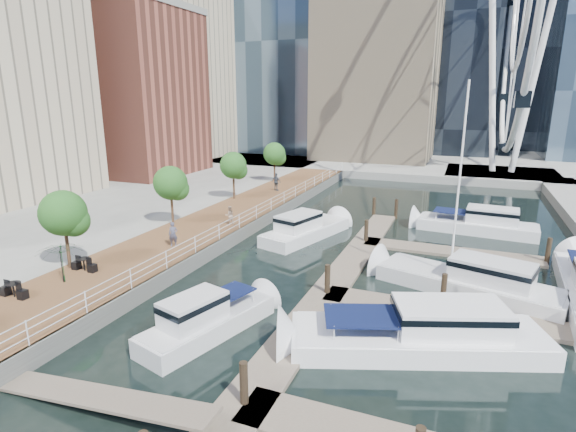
# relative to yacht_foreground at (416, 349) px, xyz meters

# --- Properties ---
(ground) EXTENTS (520.00, 520.00, 0.00)m
(ground) POSITION_rel_yacht_foreground_xyz_m (-8.22, -4.18, 0.00)
(ground) COLOR black
(ground) RESTS_ON ground
(boardwalk) EXTENTS (6.00, 60.00, 1.00)m
(boardwalk) POSITION_rel_yacht_foreground_xyz_m (-17.22, 10.82, 0.50)
(boardwalk) COLOR brown
(boardwalk) RESTS_ON ground
(seawall) EXTENTS (0.25, 60.00, 1.00)m
(seawall) POSITION_rel_yacht_foreground_xyz_m (-14.22, 10.82, 0.50)
(seawall) COLOR #595954
(seawall) RESTS_ON ground
(land_far) EXTENTS (200.00, 114.00, 1.00)m
(land_far) POSITION_rel_yacht_foreground_xyz_m (-8.22, 97.82, 0.50)
(land_far) COLOR gray
(land_far) RESTS_ON ground
(pier) EXTENTS (14.00, 12.00, 1.00)m
(pier) POSITION_rel_yacht_foreground_xyz_m (5.78, 47.82, 0.50)
(pier) COLOR gray
(pier) RESTS_ON ground
(railing) EXTENTS (0.10, 60.00, 1.05)m
(railing) POSITION_rel_yacht_foreground_xyz_m (-14.32, 10.82, 1.52)
(railing) COLOR white
(railing) RESTS_ON boardwalk
(floating_docks) EXTENTS (16.00, 34.00, 2.60)m
(floating_docks) POSITION_rel_yacht_foreground_xyz_m (-0.25, 5.80, 0.49)
(floating_docks) COLOR #6D6051
(floating_docks) RESTS_ON ground
(midrise_condos) EXTENTS (19.00, 67.00, 28.00)m
(midrise_condos) POSITION_rel_yacht_foreground_xyz_m (-41.79, 22.64, 13.42)
(midrise_condos) COLOR #BCAD8E
(midrise_condos) RESTS_ON ground
(street_trees) EXTENTS (2.60, 42.60, 4.60)m
(street_trees) POSITION_rel_yacht_foreground_xyz_m (-19.62, 9.82, 4.29)
(street_trees) COLOR #3F2B1C
(street_trees) RESTS_ON ground
(yacht_foreground) EXTENTS (12.31, 7.10, 2.15)m
(yacht_foreground) POSITION_rel_yacht_foreground_xyz_m (0.00, 0.00, 0.00)
(yacht_foreground) COLOR white
(yacht_foreground) RESTS_ON ground
(pedestrian_near) EXTENTS (0.71, 0.61, 1.65)m
(pedestrian_near) POSITION_rel_yacht_foreground_xyz_m (-16.39, 5.39, 1.82)
(pedestrian_near) COLOR #43445A
(pedestrian_near) RESTS_ON boardwalk
(pedestrian_mid) EXTENTS (0.90, 0.90, 1.47)m
(pedestrian_mid) POSITION_rel_yacht_foreground_xyz_m (-15.51, 11.48, 1.74)
(pedestrian_mid) COLOR gray
(pedestrian_mid) RESTS_ON boardwalk
(pedestrian_far) EXTENTS (1.19, 0.71, 1.89)m
(pedestrian_far) POSITION_rel_yacht_foreground_xyz_m (-17.31, 24.97, 1.95)
(pedestrian_far) COLOR #383D46
(pedestrian_far) RESTS_ON boardwalk
(moored_yachts) EXTENTS (23.02, 33.20, 11.50)m
(moored_yachts) POSITION_rel_yacht_foreground_xyz_m (1.34, 6.99, 0.00)
(moored_yachts) COLOR silver
(moored_yachts) RESTS_ON ground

